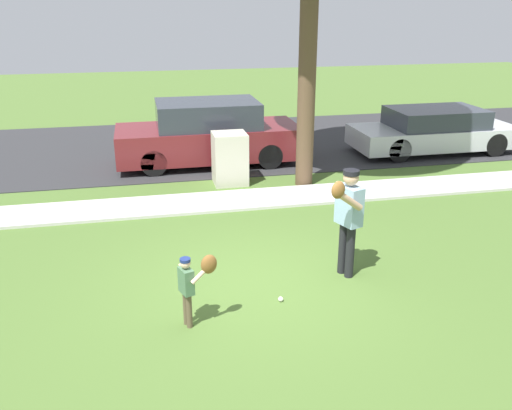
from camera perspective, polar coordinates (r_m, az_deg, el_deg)
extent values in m
plane|color=#4C6B2D|center=(11.61, -3.83, 0.07)|extent=(48.00, 48.00, 0.00)
cube|color=beige|center=(11.69, -3.91, 0.37)|extent=(36.00, 1.20, 0.06)
cube|color=#2D2D30|center=(16.45, -6.48, 6.19)|extent=(36.00, 6.80, 0.02)
cylinder|color=black|center=(8.57, 9.78, -4.81)|extent=(0.14, 0.14, 0.86)
cylinder|color=black|center=(8.68, 9.04, -4.41)|extent=(0.14, 0.14, 0.86)
cube|color=#8CADC6|center=(8.34, 9.70, -0.06)|extent=(0.36, 0.46, 0.61)
sphere|color=tan|center=(8.20, 9.88, 2.80)|extent=(0.23, 0.23, 0.23)
cylinder|color=black|center=(8.18, 9.91, 3.38)|extent=(0.24, 0.24, 0.07)
cylinder|color=tan|center=(7.93, 9.61, 0.51)|extent=(0.53, 0.27, 0.41)
ellipsoid|color=brown|center=(7.74, 8.57, 1.56)|extent=(0.25, 0.21, 0.26)
cylinder|color=tan|center=(8.52, 8.58, 0.57)|extent=(0.10, 0.10, 0.57)
cylinder|color=brown|center=(7.42, -7.31, -10.55)|extent=(0.08, 0.08, 0.49)
cylinder|color=brown|center=(7.34, -6.98, -10.89)|extent=(0.08, 0.08, 0.49)
cube|color=#4C7251|center=(7.17, -7.29, -7.85)|extent=(0.21, 0.27, 0.35)
sphere|color=beige|center=(7.06, -7.38, -6.07)|extent=(0.13, 0.13, 0.13)
cylinder|color=navy|center=(7.03, -7.40, -5.70)|extent=(0.14, 0.14, 0.04)
cylinder|color=beige|center=(7.28, -7.79, -7.31)|extent=(0.06, 0.06, 0.33)
cylinder|color=beige|center=(7.05, -5.74, -7.16)|extent=(0.30, 0.16, 0.23)
ellipsoid|color=brown|center=(7.04, -4.93, -6.17)|extent=(0.25, 0.21, 0.26)
sphere|color=white|center=(7.96, 2.59, -9.78)|extent=(0.07, 0.07, 0.07)
cube|color=beige|center=(12.79, -2.75, 4.87)|extent=(0.77, 0.74, 1.20)
cylinder|color=brown|center=(12.33, 5.41, 15.25)|extent=(0.40, 0.40, 5.87)
cube|color=maroon|center=(14.44, -5.00, 6.62)|extent=(4.70, 1.90, 0.80)
cube|color=#2D333D|center=(14.28, -5.09, 9.45)|extent=(2.59, 1.75, 0.65)
cylinder|color=black|center=(13.60, -10.62, 4.34)|extent=(0.64, 0.22, 0.64)
cylinder|color=black|center=(15.22, -10.86, 6.06)|extent=(0.64, 0.22, 0.64)
cylinder|color=black|center=(13.96, 1.45, 5.12)|extent=(0.64, 0.22, 0.64)
cylinder|color=black|center=(15.54, -0.01, 6.73)|extent=(0.64, 0.22, 0.64)
cube|color=silver|center=(16.32, 18.02, 6.87)|extent=(4.60, 1.80, 0.55)
cube|color=#2D333D|center=(16.22, 18.22, 8.67)|extent=(2.53, 1.66, 0.50)
cylinder|color=black|center=(15.01, 14.67, 5.56)|extent=(0.64, 0.22, 0.64)
cylinder|color=black|center=(16.39, 12.25, 6.99)|extent=(0.64, 0.22, 0.64)
cylinder|color=black|center=(16.47, 23.64, 5.80)|extent=(0.64, 0.22, 0.64)
cylinder|color=black|center=(17.74, 20.76, 7.14)|extent=(0.64, 0.22, 0.64)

